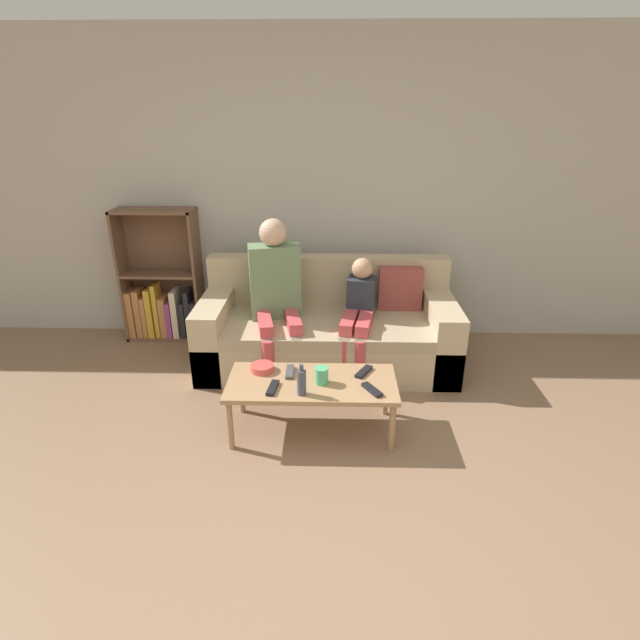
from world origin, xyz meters
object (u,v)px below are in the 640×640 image
Objects in this scene: cup_near at (321,375)px; tv_remote_1 at (371,390)px; tv_remote_2 at (363,372)px; bottle at (301,382)px; tv_remote_0 at (289,372)px; snack_bowl at (262,368)px; person_adult at (275,286)px; couch at (328,331)px; bookshelf at (162,293)px; person_child at (358,312)px; tv_remote_3 at (272,388)px; coffee_table at (311,386)px.

tv_remote_1 is at bearing -16.45° from cup_near.
bottle reaches higher than tv_remote_2.
bottle is at bearing -115.20° from tv_remote_2.
snack_bowl is at bearing 169.63° from tv_remote_0.
person_adult is at bearing 103.78° from bottle.
bookshelf reaches higher than couch.
person_child is 5.14× the size of tv_remote_3.
person_adult is (1.10, -0.55, 0.27)m from bookshelf.
bookshelf is 1.87m from tv_remote_0.
couch reaches higher than tv_remote_1.
coffee_table is at bearing -20.77° from snack_bowl.
tv_remote_2 is 0.67m from snack_bowl.
cup_near reaches higher than coffee_table.
tv_remote_1 is at bearing -16.98° from coffee_table.
couch is 0.36m from person_child.
person_child is 0.92m from cup_near.
person_child reaches higher than tv_remote_1.
person_adult is at bearing 100.55° from tv_remote_0.
person_adult is 7.83× the size of snack_bowl.
cup_near is at bearing -97.08° from person_child.
tv_remote_0 is at bearing -9.21° from snack_bowl.
snack_bowl reaches higher than tv_remote_3.
coffee_table is at bearing -101.22° from person_child.
tv_remote_1 is at bearing -23.12° from tv_remote_0.
tv_remote_3 is at bearing -110.61° from person_child.
person_child is at bearing 68.63° from coffee_table.
couch is 1.18m from bottle.
snack_bowl reaches higher than tv_remote_1.
person_adult is 11.13× the size of cup_near.
couch is at bearing 159.01° from person_child.
tv_remote_2 reaches higher than coffee_table.
couch is at bearing 82.51° from bottle.
snack_bowl reaches higher than coffee_table.
coffee_table is 1.20× the size of person_child.
tv_remote_0 reaches higher than coffee_table.
couch is 11.93× the size of tv_remote_0.
bottle reaches higher than coffee_table.
person_adult is 5.94× the size of bottle.
tv_remote_1 is at bearing -50.11° from tv_remote_2.
bottle is at bearing 155.05° from tv_remote_1.
cup_near reaches higher than tv_remote_3.
bottle is (-0.39, -0.27, 0.08)m from tv_remote_2.
tv_remote_1 is 0.23m from tv_remote_2.
person_child is 4.42× the size of bottle.
cup_near is at bearing -91.93° from couch.
bookshelf is at bearing 141.69° from person_adult.
person_adult reaches higher than bookshelf.
cup_near reaches higher than tv_remote_2.
coffee_table is at bearing -34.13° from tv_remote_0.
bookshelf is 1.26m from person_adult.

